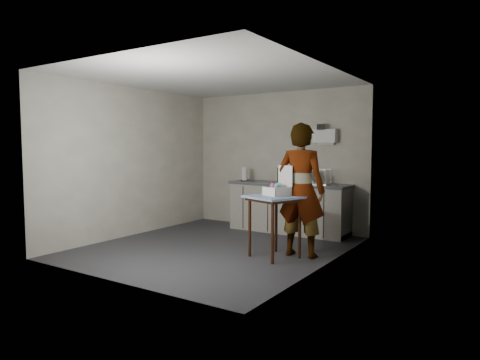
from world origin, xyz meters
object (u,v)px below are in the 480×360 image
Objects in this scene: side_table at (275,204)px; dark_bottle at (279,175)px; standing_man at (301,190)px; kitchen_counter at (288,209)px; paper_towel at (245,174)px; dish_rack at (318,181)px; bakery_box at (278,189)px; soda_can at (287,179)px; soap_bottle at (284,175)px.

dark_bottle is at bearing 136.53° from side_table.
kitchen_counter is at bearing -61.66° from standing_man.
dish_rack is at bearing 3.46° from paper_towel.
dark_bottle reaches higher than paper_towel.
paper_towel is 0.62× the size of bakery_box.
paper_towel is at bearing -173.78° from kitchen_counter.
kitchen_counter is at bearing -2.02° from dark_bottle.
side_table is at bearing -46.73° from paper_towel.
side_table is 2.08× the size of bakery_box.
soda_can is at bearing 135.16° from bakery_box.
bakery_box is (1.54, -1.56, -0.06)m from paper_towel.
kitchen_counter is 1.80m from standing_man.
kitchen_counter is at bearing 62.22° from soda_can.
kitchen_counter is 5.79× the size of dish_rack.
side_table is at bearing 39.12° from standing_man.
bakery_box is at bearing -65.59° from soap_bottle.
paper_towel is 0.67× the size of dish_rack.
side_table is 1.94m from dark_bottle.
kitchen_counter is 1.87m from side_table.
side_table is 3.04× the size of soap_bottle.
dish_rack is at bearing 112.87° from side_table.
standing_man reaches higher than dark_bottle.
soap_bottle reaches higher than dark_bottle.
kitchen_counter is at bearing 6.22° from paper_towel.
standing_man is 2.27m from paper_towel.
paper_towel is at bearing 157.10° from bakery_box.
kitchen_counter is 2.56× the size of side_table.
soap_bottle is at bearing -0.77° from paper_towel.
soda_can reaches higher than side_table.
dark_bottle reaches higher than kitchen_counter.
paper_towel is (-0.84, 0.01, -0.02)m from soap_bottle.
soap_bottle reaches higher than paper_towel.
side_table is 2.26× the size of dish_rack.
bakery_box is at bearing 99.39° from side_table.
dish_rack is (0.77, -0.02, -0.07)m from dark_bottle.
soda_can is at bearing 70.19° from soap_bottle.
standing_man reaches higher than paper_towel.
kitchen_counter is 1.08m from paper_towel.
dark_bottle is at bearing 142.80° from soap_bottle.
kitchen_counter is 8.35× the size of dark_bottle.
paper_towel is (-0.89, -0.10, 0.61)m from kitchen_counter.
kitchen_counter is at bearing 134.01° from bakery_box.
soda_can is 1.75m from bakery_box.
dish_rack reaches higher than side_table.
side_table is 1.82m from soda_can.
standing_man is 7.32× the size of paper_towel.
standing_man reaches higher than bakery_box.
soda_can is (-0.95, 1.42, 0.03)m from standing_man.
kitchen_counter is 0.55m from soda_can.
dark_bottle is (-1.12, 1.46, 0.10)m from standing_man.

